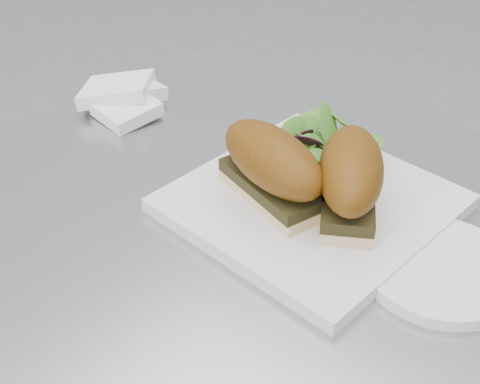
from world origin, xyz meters
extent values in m
cylinder|color=#A8ABAF|center=(0.00, 0.00, 0.72)|extent=(0.70, 0.70, 0.02)
cube|color=silver|center=(0.04, 0.06, 0.74)|extent=(0.28, 0.28, 0.02)
cube|color=beige|center=(0.01, 0.03, 0.75)|extent=(0.14, 0.08, 0.01)
cube|color=black|center=(0.01, 0.03, 0.77)|extent=(0.14, 0.09, 0.01)
ellipsoid|color=#693C0A|center=(0.01, 0.03, 0.80)|extent=(0.16, 0.10, 0.06)
cube|color=beige|center=(0.08, 0.07, 0.75)|extent=(0.11, 0.13, 0.01)
cube|color=black|center=(0.08, 0.07, 0.77)|extent=(0.11, 0.13, 0.01)
ellipsoid|color=#693C0A|center=(0.08, 0.07, 0.80)|extent=(0.13, 0.16, 0.06)
cylinder|color=silver|center=(0.20, 0.05, 0.74)|extent=(0.15, 0.15, 0.01)
camera|label=1|loc=(0.36, -0.43, 1.17)|focal=50.00mm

